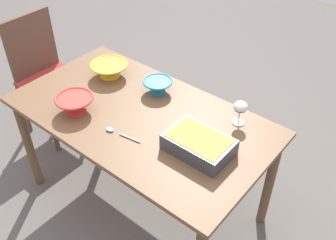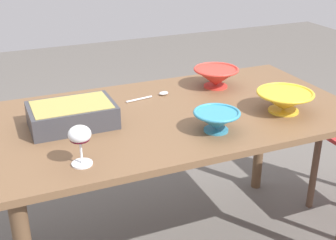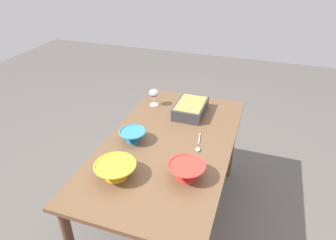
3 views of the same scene
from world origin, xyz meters
name	(u,v)px [view 3 (image 3 of 3)]	position (x,y,z in m)	size (l,w,h in m)	color
ground_plane	(169,220)	(0.00, 0.00, 0.00)	(8.00, 8.00, 0.00)	#5B5651
dining_table	(169,154)	(0.00, 0.00, 0.63)	(1.45, 0.80, 0.72)	brown
wine_glass	(154,94)	(0.45, 0.28, 0.82)	(0.07, 0.07, 0.14)	white
casserole_dish	(191,108)	(0.42, -0.03, 0.77)	(0.32, 0.21, 0.09)	#38383D
mixing_bowl	(187,170)	(-0.29, -0.20, 0.77)	(0.21, 0.21, 0.09)	red
small_bowl	(116,169)	(-0.40, 0.17, 0.77)	(0.23, 0.23, 0.09)	yellow
serving_bowl	(133,135)	(-0.06, 0.22, 0.77)	(0.17, 0.17, 0.08)	teal
serving_spoon	(198,146)	(0.01, -0.19, 0.73)	(0.21, 0.05, 0.01)	silver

